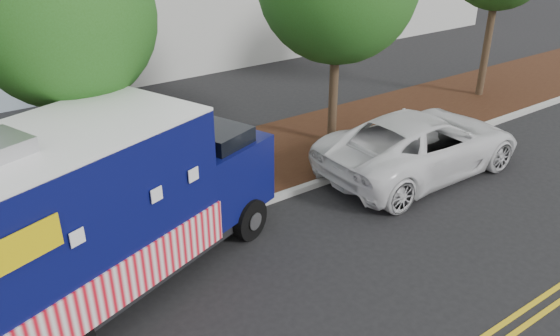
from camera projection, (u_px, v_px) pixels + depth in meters
ground at (195, 271)px, 10.78m from camera, size 120.00×120.00×0.00m
curb at (165, 236)px, 11.77m from camera, size 120.00×0.18×0.15m
mulch_strip at (128, 198)px, 13.31m from camera, size 120.00×4.00×0.15m
tree_b at (62, 17)px, 10.42m from camera, size 3.61×3.61×6.41m
food_truck at (101, 212)px, 9.67m from camera, size 7.16×4.57×3.56m
white_car at (421, 143)px, 14.41m from camera, size 5.94×2.75×1.65m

